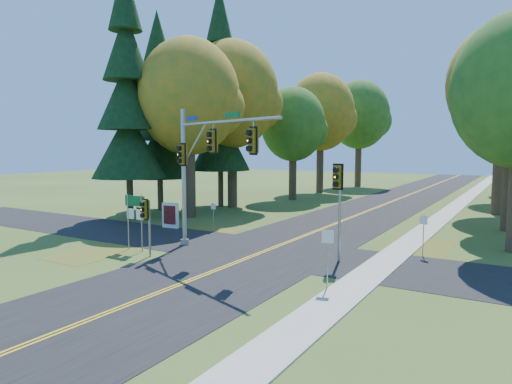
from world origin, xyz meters
The scene contains 27 objects.
ground centered at (0.00, 0.00, 0.00)m, with size 160.00×160.00×0.00m, color #3C4E1B.
road_main centered at (0.00, 0.00, 0.01)m, with size 8.00×160.00×0.02m, color black.
road_cross centered at (0.00, 2.00, 0.01)m, with size 60.00×6.00×0.02m, color black.
centerline_left centered at (-0.10, 0.00, 0.03)m, with size 0.10×160.00×0.01m, color gold.
centerline_right centered at (0.10, 0.00, 0.03)m, with size 0.10×160.00×0.01m, color gold.
sidewalk_east centered at (6.20, 0.00, 0.03)m, with size 1.60×160.00×0.06m, color #9E998E.
leaf_patch_w_near centered at (-6.50, 4.00, 0.01)m, with size 4.00×6.00×0.00m, color brown.
leaf_patch_e centered at (6.80, 6.00, 0.01)m, with size 3.50×8.00×0.00m, color brown.
leaf_patch_w_far centered at (-7.50, -3.00, 0.01)m, with size 3.00×5.00×0.00m, color brown.
tree_w_a centered at (-11.13, 9.38, 9.49)m, with size 8.00×8.00×14.15m.
tree_w_b centered at (-11.72, 16.29, 10.37)m, with size 8.60×8.60×15.38m.
tree_w_c centered at (-9.54, 24.47, 7.94)m, with size 6.80×6.80×11.91m.
tree_e_c centered at (9.88, 23.69, 10.66)m, with size 8.80×8.80×15.79m.
tree_w_d centered at (-10.13, 33.18, 9.78)m, with size 8.20×8.20×14.56m.
tree_e_d centered at (9.26, 32.87, 8.24)m, with size 7.00×7.00×12.32m.
tree_w_e centered at (-8.92, 44.09, 10.07)m, with size 8.40×8.40×14.97m.
pine_a centered at (-14.50, 6.00, 9.18)m, with size 5.60×5.60×19.48m.
pine_b centered at (-16.00, 11.00, 8.16)m, with size 5.60×5.60×17.31m.
pine_c centered at (-13.00, 16.00, 9.69)m, with size 5.60×5.60×20.56m.
traffic_mast centered at (-2.83, 0.13, 4.98)m, with size 8.04×3.22×7.74m.
east_signal_pole centered at (4.18, 1.66, 3.67)m, with size 0.56×0.65×4.83m.
ped_signal_pole centered at (-4.54, -2.36, 2.24)m, with size 0.47×0.55×3.02m.
route_sign_cluster centered at (-6.14, -1.58, 2.17)m, with size 1.44×0.10×3.08m.
info_kiosk centered at (-9.15, 4.60, 0.89)m, with size 1.29×0.30×1.78m.
reg_sign_e_north centered at (7.50, 5.19, 1.50)m, with size 0.40×0.18×2.19m.
reg_sign_e_south centered at (5.37, -2.51, 1.68)m, with size 0.46×0.14×2.45m.
reg_sign_w centered at (-5.95, 5.28, 1.33)m, with size 0.37×0.05×1.94m.
Camera 1 is at (12.07, -19.07, 5.63)m, focal length 32.00 mm.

